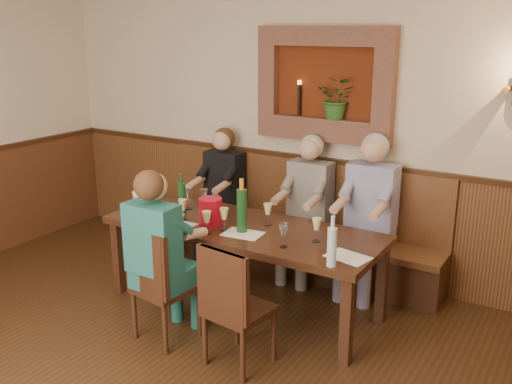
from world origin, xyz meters
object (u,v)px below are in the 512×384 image
person_bench_left (220,205)px  water_bottle (332,246)px  chair_near_left (165,306)px  bench (294,238)px  person_bench_right (367,229)px  spittoon_bucket (211,211)px  person_bench_mid (305,221)px  wine_bottle_green_a (242,210)px  dining_table (243,234)px  person_chair_front (163,271)px  chair_near_right (238,330)px  wine_bottle_green_b (182,197)px

person_bench_left → water_bottle: 2.21m
water_bottle → chair_near_left: bearing=-162.3°
bench → chair_near_left: bearing=-97.8°
person_bench_right → spittoon_bucket: size_ratio=6.49×
person_bench_mid → wine_bottle_green_a: bearing=-95.9°
dining_table → chair_near_left: chair_near_left is taller
bench → person_chair_front: 1.75m
bench → chair_near_right: 1.77m
chair_near_right → water_bottle: size_ratio=2.53×
person_bench_right → spittoon_bucket: (-1.05, -0.94, 0.25)m
person_chair_front → wine_bottle_green_b: (-0.43, 0.78, 0.32)m
bench → spittoon_bucket: 1.21m
chair_near_right → person_bench_left: size_ratio=0.68×
person_bench_left → person_chair_front: size_ratio=0.99×
person_chair_front → wine_bottle_green_b: person_chair_front is taller
dining_table → wine_bottle_green_b: wine_bottle_green_b is taller
person_bench_right → water_bottle: size_ratio=3.97×
person_bench_right → wine_bottle_green_a: (-0.72, -0.97, 0.33)m
chair_near_right → person_bench_right: (0.34, 1.61, 0.34)m
bench → spittoon_bucket: size_ratio=13.20×
person_chair_front → wine_bottle_green_a: (0.30, 0.65, 0.37)m
chair_near_left → chair_near_right: 0.68m
person_chair_front → wine_bottle_green_a: person_chair_front is taller
bench → wine_bottle_green_a: 1.24m
person_bench_right → wine_bottle_green_b: size_ratio=4.02×
spittoon_bucket → water_bottle: (1.25, -0.27, 0.04)m
bench → person_bench_right: person_bench_right is taller
water_bottle → person_bench_left: bearing=146.1°
water_bottle → wine_bottle_green_b: bearing=166.8°
person_bench_left → wine_bottle_green_b: bearing=-78.4°
person_bench_mid → person_bench_right: 0.62m
chair_near_left → dining_table: bearing=81.4°
wine_bottle_green_b → person_chair_front: bearing=-61.4°
bench → water_bottle: size_ratio=8.07×
spittoon_bucket → wine_bottle_green_a: wine_bottle_green_a is taller
wine_bottle_green_b → water_bottle: water_bottle is taller
person_bench_right → water_bottle: (0.20, -1.22, 0.29)m
chair_near_left → wine_bottle_green_b: wine_bottle_green_b is taller
wine_bottle_green_a → chair_near_right: bearing=-59.7°
person_bench_left → spittoon_bucket: size_ratio=6.06×
bench → dining_table: bearing=-90.0°
chair_near_right → person_chair_front: person_chair_front is taller
dining_table → person_chair_front: person_chair_front is taller
dining_table → person_bench_mid: person_bench_mid is taller
dining_table → person_bench_mid: 0.86m
bench → chair_near_left: size_ratio=3.16×
person_bench_mid → person_bench_right: size_ratio=0.95×
person_bench_right → spittoon_bucket: 1.43m
person_bench_mid → chair_near_left: bearing=-104.2°
dining_table → person_bench_mid: bearing=78.3°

